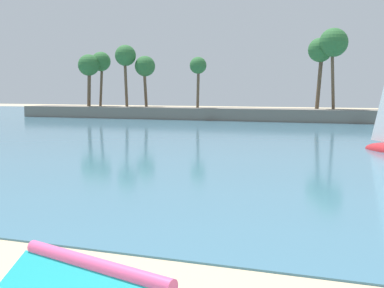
% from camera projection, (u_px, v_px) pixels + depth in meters
% --- Properties ---
extents(sea, '(220.00, 100.71, 0.06)m').
position_uv_depth(sea, '(321.00, 127.00, 61.16)').
color(sea, teal).
rests_on(sea, ground).
extents(palm_headland, '(96.75, 6.02, 12.72)m').
position_uv_depth(palm_headland, '(301.00, 103.00, 71.97)').
color(palm_headland, slate).
rests_on(palm_headland, ground).
extents(folded_kite, '(4.62, 3.67, 1.21)m').
position_uv_depth(folded_kite, '(95.00, 280.00, 9.96)').
color(folded_kite, '#1EADB2').
rests_on(folded_kite, ground).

